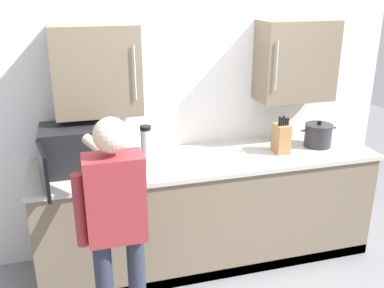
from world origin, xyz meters
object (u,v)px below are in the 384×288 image
(stock_pot, at_px, (318,135))
(knife_block, at_px, (281,138))
(person_figure, at_px, (116,220))
(microwave_oven, at_px, (73,149))
(thermos_flask, at_px, (146,146))

(stock_pot, distance_m, knife_block, 0.38)
(stock_pot, xyz_separation_m, person_figure, (-1.82, -0.81, -0.09))
(microwave_oven, height_order, thermos_flask, microwave_oven)
(microwave_oven, relative_size, knife_block, 2.33)
(thermos_flask, height_order, stock_pot, thermos_flask)
(knife_block, height_order, person_figure, person_figure)
(thermos_flask, relative_size, knife_block, 1.00)
(microwave_oven, distance_m, stock_pot, 2.03)
(stock_pot, relative_size, knife_block, 1.02)
(microwave_oven, bearing_deg, stock_pot, -0.87)
(microwave_oven, xyz_separation_m, stock_pot, (2.03, -0.03, -0.07))
(stock_pot, height_order, knife_block, knife_block)
(microwave_oven, distance_m, thermos_flask, 0.54)
(thermos_flask, distance_m, stock_pot, 1.50)
(knife_block, bearing_deg, microwave_oven, 177.23)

